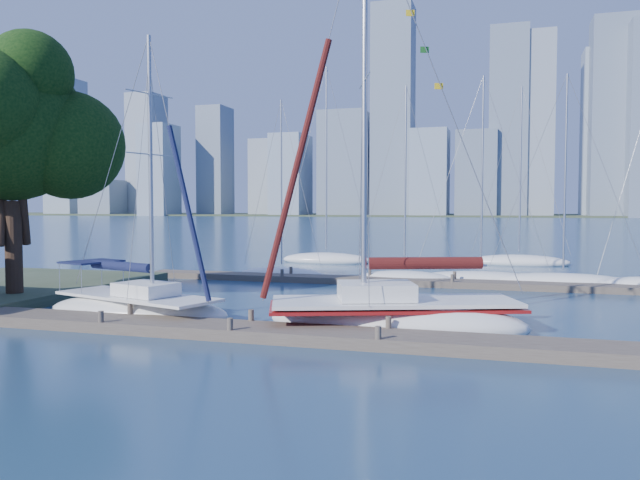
% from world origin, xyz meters
% --- Properties ---
extents(ground, '(700.00, 700.00, 0.00)m').
position_xyz_m(ground, '(0.00, 0.00, 0.00)').
color(ground, navy).
rests_on(ground, ground).
extents(near_dock, '(26.00, 2.00, 0.40)m').
position_xyz_m(near_dock, '(0.00, 0.00, 0.20)').
color(near_dock, '#493E36').
rests_on(near_dock, ground).
extents(far_dock, '(30.00, 1.80, 0.36)m').
position_xyz_m(far_dock, '(2.00, 16.00, 0.18)').
color(far_dock, '#493E36').
rests_on(far_dock, ground).
extents(far_shore, '(800.00, 100.00, 1.50)m').
position_xyz_m(far_shore, '(0.00, 320.00, 0.00)').
color(far_shore, '#38472D').
rests_on(far_shore, ground).
extents(tree, '(9.29, 8.47, 12.33)m').
position_xyz_m(tree, '(-13.06, 3.84, 8.30)').
color(tree, '#311F15').
rests_on(tree, ground).
extents(sailboat_navy, '(8.42, 4.89, 11.71)m').
position_xyz_m(sailboat_navy, '(-5.52, 2.17, 0.92)').
color(sailboat_navy, white).
rests_on(sailboat_navy, ground).
extents(sailboat_maroon, '(10.02, 6.13, 16.09)m').
position_xyz_m(sailboat_maroon, '(4.87, 2.62, 1.19)').
color(sailboat_maroon, white).
rests_on(sailboat_maroon, ground).
extents(bg_boat_1, '(5.95, 2.95, 11.56)m').
position_xyz_m(bg_boat_1, '(-4.90, 17.60, 0.24)').
color(bg_boat_1, white).
rests_on(bg_boat_1, ground).
extents(bg_boat_2, '(6.07, 3.00, 11.98)m').
position_xyz_m(bg_boat_2, '(3.03, 17.32, 0.25)').
color(bg_boat_2, white).
rests_on(bg_boat_2, ground).
extents(bg_boat_3, '(7.75, 2.30, 12.48)m').
position_xyz_m(bg_boat_3, '(7.42, 18.24, 0.24)').
color(bg_boat_3, white).
rests_on(bg_boat_3, ground).
extents(bg_boat_4, '(8.56, 3.60, 12.28)m').
position_xyz_m(bg_boat_4, '(11.96, 17.87, 0.25)').
color(bg_boat_4, white).
rests_on(bg_boat_4, ground).
extents(bg_boat_6, '(7.69, 3.79, 16.09)m').
position_xyz_m(bg_boat_6, '(-5.10, 28.71, 0.32)').
color(bg_boat_6, white).
rests_on(bg_boat_6, ground).
extents(bg_boat_7, '(7.99, 4.67, 14.12)m').
position_xyz_m(bg_boat_7, '(9.86, 31.09, 0.28)').
color(bg_boat_7, white).
rests_on(bg_boat_7, ground).
extents(skyline, '(503.60, 51.31, 103.81)m').
position_xyz_m(skyline, '(20.51, 290.39, 34.62)').
color(skyline, '#8396A9').
rests_on(skyline, ground).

